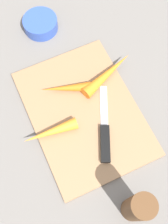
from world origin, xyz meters
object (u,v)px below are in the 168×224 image
at_px(carrot_longest, 107,74).
at_px(pepper_grinder, 140,207).
at_px(cutting_board, 84,113).
at_px(knife, 105,138).
at_px(small_bowl, 41,24).
at_px(carrot_shortest, 66,88).
at_px(carrot_medium, 50,132).

relative_size(carrot_longest, pepper_grinder, 1.12).
xyz_separation_m(carrot_longest, pepper_grinder, (0.32, -0.09, 0.05)).
bearing_deg(cutting_board, carrot_longest, 123.86).
bearing_deg(pepper_grinder, knife, 176.15).
relative_size(small_bowl, pepper_grinder, 0.66).
relative_size(cutting_board, knife, 1.89).
distance_m(cutting_board, knife, 0.09).
relative_size(carrot_longest, small_bowl, 1.68).
relative_size(knife, carrot_longest, 1.17).
height_order(cutting_board, carrot_longest, carrot_longest).
distance_m(carrot_shortest, pepper_grinder, 0.33).
bearing_deg(carrot_medium, knife, 153.68).
height_order(carrot_longest, small_bowl, carrot_longest).
relative_size(carrot_medium, carrot_shortest, 1.06).
relative_size(knife, pepper_grinder, 1.30).
xyz_separation_m(knife, pepper_grinder, (0.17, -0.01, 0.06)).
bearing_deg(knife, carrot_shortest, 36.09).
bearing_deg(pepper_grinder, carrot_shortest, -176.40).
bearing_deg(small_bowl, carrot_medium, -17.27).
relative_size(carrot_medium, small_bowl, 1.36).
xyz_separation_m(carrot_medium, carrot_shortest, (-0.09, 0.08, -0.00)).
bearing_deg(small_bowl, knife, 2.34).
height_order(knife, carrot_longest, carrot_longest).
distance_m(knife, pepper_grinder, 0.18).
relative_size(knife, carrot_shortest, 1.52).
relative_size(cutting_board, carrot_longest, 2.21).
height_order(cutting_board, carrot_medium, carrot_medium).
relative_size(carrot_medium, carrot_longest, 0.81).
height_order(carrot_medium, carrot_shortest, carrot_medium).
distance_m(cutting_board, carrot_medium, 0.10).
bearing_deg(carrot_shortest, cutting_board, 122.97).
bearing_deg(carrot_medium, small_bowl, -102.97).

